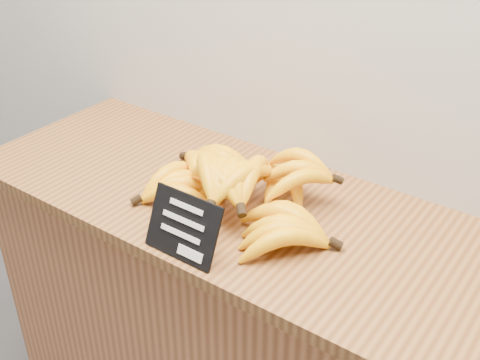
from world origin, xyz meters
name	(u,v)px	position (x,y,z in m)	size (l,w,h in m)	color
counter	(251,354)	(0.13, 2.75, 0.45)	(1.37, 0.50, 0.90)	#AB6437
counter_top	(253,210)	(0.13, 2.75, 0.92)	(1.44, 0.54, 0.03)	brown
chalkboard_sign	(183,227)	(0.12, 2.52, 0.99)	(0.17, 0.01, 0.13)	black
banana_pile	(238,183)	(0.10, 2.73, 0.99)	(0.53, 0.36, 0.13)	#FFB40A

